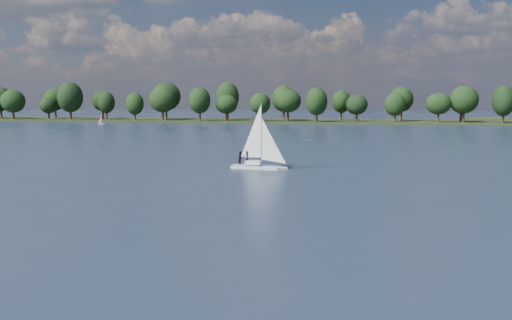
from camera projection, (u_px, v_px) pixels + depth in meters
The scene contains 5 objects.
ground at pixel (344, 144), 120.85m from camera, with size 700.00×700.00×0.00m, color #233342.
far_shore at pixel (357, 122), 229.96m from camera, with size 660.00×40.00×1.50m, color black.
sailboat at pixel (256, 150), 77.45m from camera, with size 7.27×2.73×9.35m.
dinghy_pink at pixel (102, 122), 214.61m from camera, with size 2.57×1.44×3.88m.
treeline at pixel (314, 102), 229.16m from camera, with size 562.21×73.83×18.32m.
Camera 1 is at (5.80, -21.82, 9.52)m, focal length 40.00 mm.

